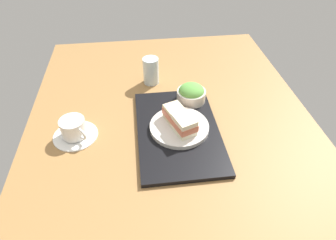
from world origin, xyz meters
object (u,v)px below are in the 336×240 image
Objects in this scene: sandwich_near at (184,125)px; sandwich_far at (175,114)px; salad_bowl at (191,93)px; sandwich_plate at (179,127)px; drinking_glass at (151,71)px; coffee_cup at (74,130)px.

sandwich_far is at bearing 18.81° from sandwich_near.
salad_bowl is at bearing -17.57° from sandwich_near.
sandwich_near reaches higher than sandwich_far.
salad_bowl is (11.87, -7.73, -0.88)cm from sandwich_far.
drinking_glass is at bearing 12.56° from sandwich_plate.
sandwich_far is 28.33cm from drinking_glass.
sandwich_plate is 2.10× the size of sandwich_far.
salad_bowl is at bearing -24.22° from sandwich_plate.
salad_bowl is at bearing -139.49° from drinking_glass.
salad_bowl is at bearing -33.05° from sandwich_far.
sandwich_far is 14.19cm from salad_bowl.
sandwich_near is at bearing -98.29° from coffee_cup.
coffee_cup is 1.34× the size of drinking_glass.
sandwich_plate is 1.85× the size of salad_bowl.
coffee_cup is 39.64cm from drinking_glass.
drinking_glass is (15.85, 13.55, 0.87)cm from salad_bowl.
salad_bowl is (17.90, -5.67, -1.26)cm from sandwich_near.
sandwich_near is at bearing 162.43° from salad_bowl.
sandwich_far is 0.88× the size of salad_bowl.
drinking_glass is at bearing -43.64° from coffee_cup.
drinking_glass is at bearing 11.86° from sandwich_far.
sandwich_far is at bearing -168.14° from drinking_glass.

